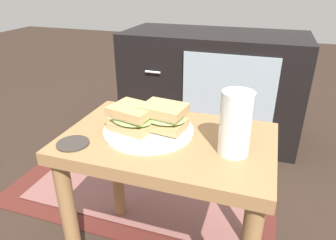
% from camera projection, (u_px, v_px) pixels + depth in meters
% --- Properties ---
extents(side_table, '(0.56, 0.36, 0.46)m').
position_uv_depth(side_table, '(168.00, 165.00, 0.86)').
color(side_table, olive).
rests_on(side_table, ground).
extents(tv_cabinet, '(0.96, 0.46, 0.58)m').
position_uv_depth(tv_cabinet, '(212.00, 85.00, 1.72)').
color(tv_cabinet, black).
rests_on(tv_cabinet, ground).
extents(area_rug, '(1.13, 0.79, 0.01)m').
position_uv_depth(area_rug, '(150.00, 176.00, 1.43)').
color(area_rug, '#4C1E19').
rests_on(area_rug, ground).
extents(plate, '(0.25, 0.25, 0.01)m').
position_uv_depth(plate, '(149.00, 130.00, 0.84)').
color(plate, silver).
rests_on(plate, side_table).
extents(sandwich_front, '(0.14, 0.12, 0.07)m').
position_uv_depth(sandwich_front, '(132.00, 118.00, 0.83)').
color(sandwich_front, tan).
rests_on(sandwich_front, plate).
extents(sandwich_back, '(0.14, 0.11, 0.07)m').
position_uv_depth(sandwich_back, '(164.00, 116.00, 0.82)').
color(sandwich_back, tan).
rests_on(sandwich_back, plate).
extents(beer_glass, '(0.08, 0.08, 0.16)m').
position_uv_depth(beer_glass, '(235.00, 124.00, 0.72)').
color(beer_glass, silver).
rests_on(beer_glass, side_table).
extents(coaster, '(0.08, 0.08, 0.01)m').
position_uv_depth(coaster, '(73.00, 143.00, 0.78)').
color(coaster, '#332D28').
rests_on(coaster, side_table).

